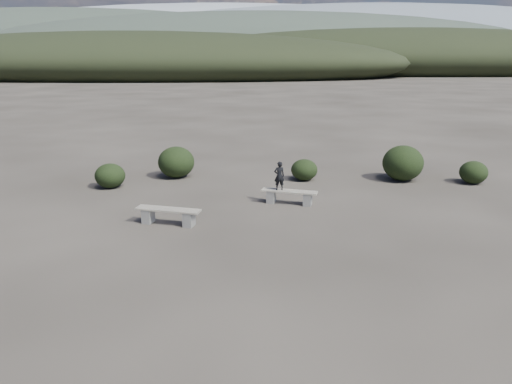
{
  "coord_description": "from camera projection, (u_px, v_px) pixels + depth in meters",
  "views": [
    {
      "loc": [
        0.32,
        -9.91,
        4.89
      ],
      "look_at": [
        0.26,
        3.5,
        1.1
      ],
      "focal_mm": 35.0,
      "sensor_mm": 36.0,
      "label": 1
    }
  ],
  "objects": [
    {
      "name": "bench_left",
      "position": [
        168.0,
        215.0,
        14.55
      ],
      "size": [
        1.97,
        0.86,
        0.48
      ],
      "rotation": [
        0.0,
        0.0,
        -0.24
      ],
      "color": "slate",
      "rests_on": "ground"
    },
    {
      "name": "shrub_b",
      "position": [
        176.0,
        162.0,
        19.95
      ],
      "size": [
        1.45,
        1.45,
        1.24
      ],
      "primitive_type": "ellipsoid",
      "color": "black",
      "rests_on": "ground"
    },
    {
      "name": "ground",
      "position": [
        243.0,
        284.0,
        10.87
      ],
      "size": [
        1200.0,
        1200.0,
        0.0
      ],
      "primitive_type": "plane",
      "color": "#2D2923",
      "rests_on": "ground"
    },
    {
      "name": "shrub_c",
      "position": [
        304.0,
        170.0,
        19.55
      ],
      "size": [
        1.04,
        1.04,
        0.83
      ],
      "primitive_type": "ellipsoid",
      "color": "black",
      "rests_on": "ground"
    },
    {
      "name": "bench_right",
      "position": [
        289.0,
        196.0,
        16.5
      ],
      "size": [
        1.89,
        0.84,
        0.46
      ],
      "rotation": [
        0.0,
        0.0,
        -0.26
      ],
      "color": "slate",
      "rests_on": "ground"
    },
    {
      "name": "seated_person",
      "position": [
        279.0,
        176.0,
        16.41
      ],
      "size": [
        0.39,
        0.3,
        0.96
      ],
      "primitive_type": "imported",
      "rotation": [
        0.0,
        0.0,
        3.36
      ],
      "color": "black",
      "rests_on": "bench_right"
    },
    {
      "name": "shrub_e",
      "position": [
        474.0,
        172.0,
        19.05
      ],
      "size": [
        1.04,
        1.04,
        0.87
      ],
      "primitive_type": "ellipsoid",
      "color": "black",
      "rests_on": "ground"
    },
    {
      "name": "mountain_ridges",
      "position": [
        247.0,
        42.0,
        334.24
      ],
      "size": [
        500.0,
        400.0,
        56.0
      ],
      "color": "black",
      "rests_on": "ground"
    },
    {
      "name": "shrub_a",
      "position": [
        110.0,
        176.0,
        18.46
      ],
      "size": [
        1.11,
        1.11,
        0.91
      ],
      "primitive_type": "ellipsoid",
      "color": "black",
      "rests_on": "ground"
    },
    {
      "name": "shrub_d",
      "position": [
        403.0,
        163.0,
        19.46
      ],
      "size": [
        1.58,
        1.58,
        1.38
      ],
      "primitive_type": "ellipsoid",
      "color": "black",
      "rests_on": "ground"
    }
  ]
}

